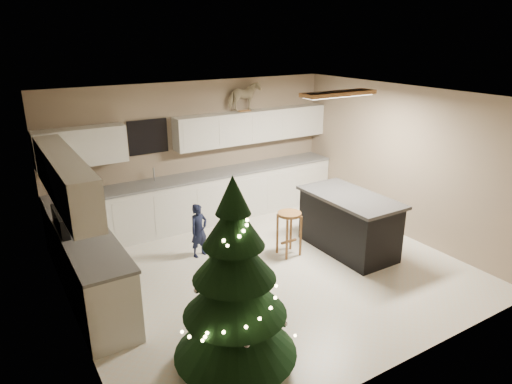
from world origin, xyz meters
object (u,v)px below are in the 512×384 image
toddler (199,230)px  rocking_horse (244,96)px  bar_stool (289,223)px  christmas_tree (235,295)px  island (349,223)px

toddler → rocking_horse: bearing=23.7°
rocking_horse → toddler: bearing=126.7°
bar_stool → christmas_tree: 2.78m
bar_stool → rocking_horse: bearing=79.3°
christmas_tree → toddler: bearing=73.2°
christmas_tree → rocking_horse: size_ratio=3.45×
island → bar_stool: size_ratio=2.35×
bar_stool → christmas_tree: christmas_tree is taller
island → bar_stool: 1.00m
christmas_tree → rocking_horse: rocking_horse is taller
christmas_tree → bar_stool: bearing=42.7°
rocking_horse → bar_stool: bearing=166.6°
bar_stool → toddler: bearing=150.2°
bar_stool → rocking_horse: rocking_horse is taller
bar_stool → rocking_horse: 2.72m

